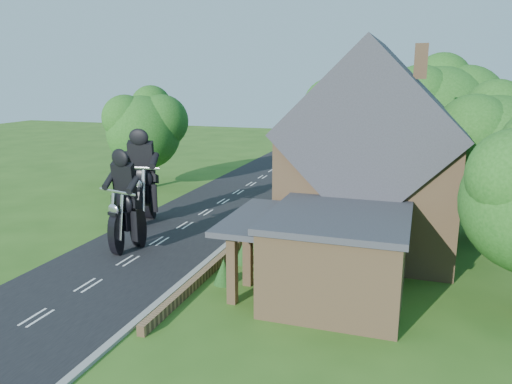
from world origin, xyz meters
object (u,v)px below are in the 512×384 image
(house, at_px, (372,162))
(motorcycle_lead, at_px, (128,236))
(annex, at_px, (334,254))
(motorcycle_follow, at_px, (144,209))
(garden_wall, at_px, (248,235))

(house, xyz_separation_m, motorcycle_lead, (-11.22, -4.81, -3.57))
(house, bearing_deg, annex, -95.24)
(annex, height_order, motorcycle_follow, annex)
(annex, bearing_deg, motorcycle_lead, 169.35)
(house, height_order, motorcycle_lead, house)
(garden_wall, distance_m, house, 7.52)
(garden_wall, relative_size, motorcycle_lead, 13.23)
(annex, bearing_deg, garden_wall, 133.84)
(garden_wall, height_order, motorcycle_follow, motorcycle_follow)
(motorcycle_follow, bearing_deg, motorcycle_lead, 106.57)
(house, distance_m, motorcycle_lead, 12.72)
(garden_wall, xyz_separation_m, annex, (5.57, -5.80, 1.57))
(house, relative_size, motorcycle_follow, 5.68)
(motorcycle_lead, bearing_deg, garden_wall, -127.89)
(motorcycle_follow, bearing_deg, garden_wall, 168.08)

